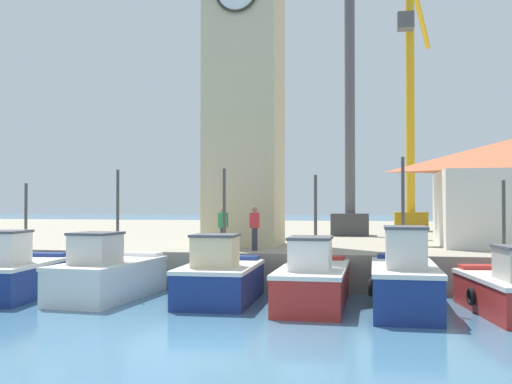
{
  "coord_description": "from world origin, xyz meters",
  "views": [
    {
      "loc": [
        3.55,
        -12.39,
        3.06
      ],
      "look_at": [
        -0.89,
        10.18,
        3.5
      ],
      "focal_mm": 42.0,
      "sensor_mm": 36.0,
      "label": 1
    }
  ],
  "objects": [
    {
      "name": "dock_worker_near_tower",
      "position": [
        -1.99,
        9.37,
        2.15
      ],
      "size": [
        0.34,
        0.22,
        1.62
      ],
      "color": "#33333D",
      "rests_on": "quay_wharf"
    },
    {
      "name": "fishing_boat_mid_left",
      "position": [
        -1.14,
        5.66,
        0.74
      ],
      "size": [
        2.32,
        4.2,
        4.18
      ],
      "color": "navy",
      "rests_on": "ground"
    },
    {
      "name": "port_crane_far",
      "position": [
        2.39,
        20.74,
        8.24
      ],
      "size": [
        4.88,
        7.22,
        18.94
      ],
      "color": "#353539",
      "rests_on": "quay_wharf"
    },
    {
      "name": "ground_plane",
      "position": [
        0.0,
        0.0,
        0.0
      ],
      "size": [
        300.0,
        300.0,
        0.0
      ],
      "primitive_type": "plane",
      "color": "teal"
    },
    {
      "name": "fishing_boat_mid_right",
      "position": [
        4.4,
        5.15,
        0.83
      ],
      "size": [
        1.93,
        4.95,
        4.44
      ],
      "color": "navy",
      "rests_on": "ground"
    },
    {
      "name": "fishing_boat_right_inner",
      "position": [
        7.29,
        5.12,
        0.67
      ],
      "size": [
        2.66,
        4.69,
        3.73
      ],
      "color": "#AD2823",
      "rests_on": "ground"
    },
    {
      "name": "clock_tower",
      "position": [
        -1.78,
        12.22,
        9.16
      ],
      "size": [
        3.5,
        3.5,
        16.44
      ],
      "color": "beige",
      "rests_on": "quay_wharf"
    },
    {
      "name": "dock_worker_along_quay",
      "position": [
        -0.79,
        9.42,
        2.15
      ],
      "size": [
        0.34,
        0.22,
        1.62
      ],
      "color": "#33333D",
      "rests_on": "quay_wharf"
    },
    {
      "name": "fishing_boat_left_inner",
      "position": [
        -4.87,
        5.63,
        0.75
      ],
      "size": [
        2.39,
        4.85,
        4.18
      ],
      "color": "silver",
      "rests_on": "ground"
    },
    {
      "name": "quay_wharf",
      "position": [
        0.0,
        28.18,
        0.65
      ],
      "size": [
        120.0,
        40.0,
        1.31
      ],
      "primitive_type": "cube",
      "color": "#9E937F",
      "rests_on": "ground"
    },
    {
      "name": "port_crane_near",
      "position": [
        5.9,
        26.75,
        7.25
      ],
      "size": [
        2.84,
        7.95,
        16.76
      ],
      "color": "#976E11",
      "rests_on": "quay_wharf"
    },
    {
      "name": "fishing_boat_left_outer",
      "position": [
        -7.9,
        5.27,
        0.75
      ],
      "size": [
        2.41,
        4.74,
        3.74
      ],
      "color": "navy",
      "rests_on": "ground"
    },
    {
      "name": "fishing_boat_center",
      "position": [
        1.77,
        5.61,
        0.73
      ],
      "size": [
        2.06,
        5.21,
        3.96
      ],
      "color": "#AD2823",
      "rests_on": "ground"
    }
  ]
}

